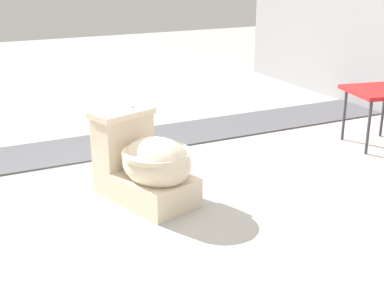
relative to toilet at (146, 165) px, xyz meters
name	(u,v)px	position (x,y,z in m)	size (l,w,h in m)	color
ground_plane	(147,205)	(0.07, -0.03, -0.22)	(14.00, 14.00, 0.00)	#A8A59E
gravel_strip	(155,138)	(-1.03, 0.47, -0.21)	(0.56, 8.00, 0.01)	#4C4C51
toilet	(146,165)	(0.00, 0.00, 0.00)	(0.71, 0.55, 0.52)	beige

